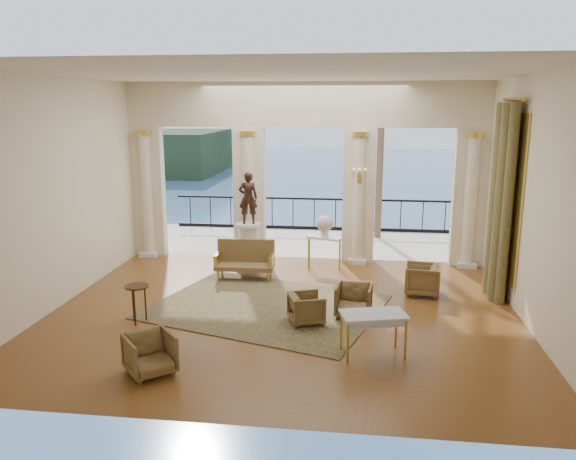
# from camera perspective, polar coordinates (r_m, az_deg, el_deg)

# --- Properties ---
(floor) EXTENTS (9.00, 9.00, 0.00)m
(floor) POSITION_cam_1_polar(r_m,az_deg,el_deg) (11.07, -0.45, -8.32)
(floor) COLOR #46240E
(floor) RESTS_ON ground
(room_walls) EXTENTS (9.00, 9.00, 9.00)m
(room_walls) POSITION_cam_1_polar(r_m,az_deg,el_deg) (9.29, -1.41, 5.94)
(room_walls) COLOR white
(room_walls) RESTS_ON ground
(arcade) EXTENTS (9.00, 0.56, 4.50)m
(arcade) POSITION_cam_1_polar(r_m,az_deg,el_deg) (14.19, 1.60, 7.10)
(arcade) COLOR beige
(arcade) RESTS_ON ground
(terrace) EXTENTS (10.00, 3.60, 0.10)m
(terrace) POSITION_cam_1_polar(r_m,az_deg,el_deg) (16.59, 2.21, -1.31)
(terrace) COLOR beige
(terrace) RESTS_ON ground
(balustrade) EXTENTS (9.00, 0.06, 1.03)m
(balustrade) POSITION_cam_1_polar(r_m,az_deg,el_deg) (18.05, 2.67, 1.33)
(balustrade) COLOR black
(balustrade) RESTS_ON terrace
(palm_tree) EXTENTS (2.00, 2.00, 4.50)m
(palm_tree) POSITION_cam_1_polar(r_m,az_deg,el_deg) (16.85, 9.55, 12.96)
(palm_tree) COLOR #4C3823
(palm_tree) RESTS_ON terrace
(headland) EXTENTS (22.00, 18.00, 6.00)m
(headland) POSITION_cam_1_polar(r_m,az_deg,el_deg) (86.44, -14.24, 7.73)
(headland) COLOR black
(headland) RESTS_ON sea
(sea) EXTENTS (160.00, 160.00, 0.00)m
(sea) POSITION_cam_1_polar(r_m,az_deg,el_deg) (70.95, 6.04, 4.59)
(sea) COLOR #2A5582
(sea) RESTS_ON ground
(curtain) EXTENTS (0.33, 1.40, 4.09)m
(curtain) POSITION_cam_1_polar(r_m,az_deg,el_deg) (12.25, 20.83, 2.70)
(curtain) COLOR brown
(curtain) RESTS_ON ground
(window_frame) EXTENTS (0.04, 1.60, 3.40)m
(window_frame) POSITION_cam_1_polar(r_m,az_deg,el_deg) (12.28, 21.71, 3.04)
(window_frame) COLOR gold
(window_frame) RESTS_ON room_walls
(wall_sconce) EXTENTS (0.30, 0.11, 0.33)m
(wall_sconce) POSITION_cam_1_polar(r_m,az_deg,el_deg) (13.85, 7.26, 5.39)
(wall_sconce) COLOR gold
(wall_sconce) RESTS_ON arcade
(rug) EXTENTS (5.08, 4.45, 0.02)m
(rug) POSITION_cam_1_polar(r_m,az_deg,el_deg) (11.32, -2.27, -7.79)
(rug) COLOR #272F17
(rug) RESTS_ON ground
(armchair_a) EXTENTS (0.91, 0.91, 0.68)m
(armchair_a) POSITION_cam_1_polar(r_m,az_deg,el_deg) (8.84, -13.87, -11.94)
(armchair_a) COLOR #4A361B
(armchair_a) RESTS_ON ground
(armchair_b) EXTENTS (0.73, 0.69, 0.69)m
(armchair_b) POSITION_cam_1_polar(r_m,az_deg,el_deg) (10.84, 6.68, -6.94)
(armchair_b) COLOR #4A361B
(armchair_b) RESTS_ON ground
(armchair_c) EXTENTS (0.75, 0.78, 0.72)m
(armchair_c) POSITION_cam_1_polar(r_m,az_deg,el_deg) (12.27, 13.49, -4.76)
(armchair_c) COLOR #4A361B
(armchair_c) RESTS_ON ground
(armchair_d) EXTENTS (0.73, 0.76, 0.62)m
(armchair_d) POSITION_cam_1_polar(r_m,az_deg,el_deg) (10.45, 1.90, -7.81)
(armchair_d) COLOR #4A361B
(armchair_d) RESTS_ON ground
(settee) EXTENTS (1.36, 0.62, 0.89)m
(settee) POSITION_cam_1_polar(r_m,az_deg,el_deg) (13.05, -4.38, -3.02)
(settee) COLOR #4A361B
(settee) RESTS_ON ground
(game_table) EXTENTS (1.14, 0.81, 0.71)m
(game_table) POSITION_cam_1_polar(r_m,az_deg,el_deg) (9.17, 8.67, -8.80)
(game_table) COLOR #A2B8CC
(game_table) RESTS_ON ground
(pedestal) EXTENTS (0.64, 0.64, 1.18)m
(pedestal) POSITION_cam_1_polar(r_m,az_deg,el_deg) (13.58, -3.99, -1.84)
(pedestal) COLOR silver
(pedestal) RESTS_ON ground
(statue) EXTENTS (0.49, 0.37, 1.23)m
(statue) POSITION_cam_1_polar(r_m,az_deg,el_deg) (13.32, -4.07, 3.27)
(statue) COLOR #301E15
(statue) RESTS_ON pedestal
(console_table) EXTENTS (0.91, 0.62, 0.81)m
(console_table) POSITION_cam_1_polar(r_m,az_deg,el_deg) (13.71, 3.73, -1.25)
(console_table) COLOR silver
(console_table) RESTS_ON ground
(urn) EXTENTS (0.39, 0.39, 0.52)m
(urn) POSITION_cam_1_polar(r_m,az_deg,el_deg) (13.61, 3.75, 0.53)
(urn) COLOR white
(urn) RESTS_ON console_table
(side_table) EXTENTS (0.44, 0.44, 0.71)m
(side_table) POSITION_cam_1_polar(r_m,az_deg,el_deg) (10.73, -15.10, -5.99)
(side_table) COLOR black
(side_table) RESTS_ON ground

